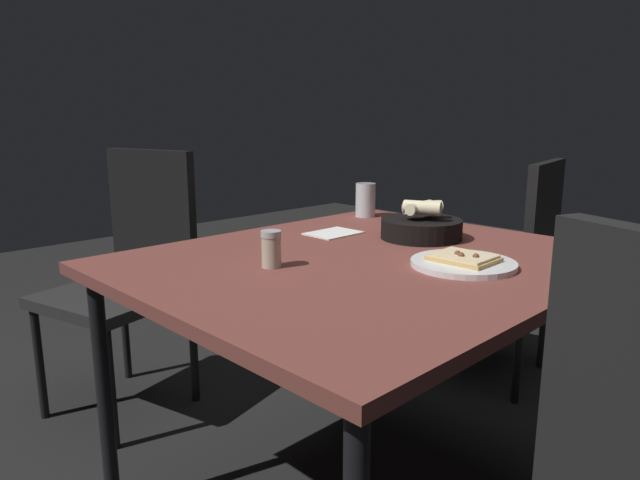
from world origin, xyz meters
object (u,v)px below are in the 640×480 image
object	(u,v)px
dining_table	(367,277)
bread_basket	(421,226)
pizza_plate	(463,262)
chair_spare	(510,256)
pepper_shaker	(271,251)
beer_glass	(365,202)
chair_near	(132,265)

from	to	relation	value
dining_table	bread_basket	bearing A→B (deg)	-172.38
pizza_plate	chair_spare	distance (m)	0.99
pizza_plate	pepper_shaker	size ratio (longest dim) A/B	2.83
dining_table	beer_glass	bearing A→B (deg)	-138.21
pepper_shaker	chair_spare	size ratio (longest dim) A/B	0.10
beer_glass	pepper_shaker	world-z (taller)	beer_glass
pizza_plate	beer_glass	bearing A→B (deg)	-119.66
pizza_plate	dining_table	bearing A→B (deg)	-67.57
beer_glass	chair_spare	size ratio (longest dim) A/B	0.13
beer_glass	chair_near	xyz separation A→B (m)	(0.62, -0.60, -0.23)
pizza_plate	pepper_shaker	distance (m)	0.46
bread_basket	pepper_shaker	distance (m)	0.53
pizza_plate	chair_near	size ratio (longest dim) A/B	0.27
dining_table	beer_glass	size ratio (longest dim) A/B	9.84
chair_near	dining_table	bearing A→B (deg)	99.45
dining_table	chair_near	bearing A→B (deg)	-80.55
bread_basket	chair_near	distance (m)	1.08
beer_glass	pizza_plate	bearing A→B (deg)	60.34
dining_table	bread_basket	size ratio (longest dim) A/B	4.95
chair_near	chair_spare	xyz separation A→B (m)	(-1.17, 0.89, -0.01)
beer_glass	chair_spare	distance (m)	0.67
dining_table	beer_glass	world-z (taller)	beer_glass
bread_basket	chair_near	world-z (taller)	chair_near
dining_table	pizza_plate	world-z (taller)	pizza_plate
pepper_shaker	chair_near	size ratio (longest dim) A/B	0.09
dining_table	pepper_shaker	size ratio (longest dim) A/B	13.25
chair_near	pizza_plate	bearing A→B (deg)	101.96
beer_glass	bread_basket	bearing A→B (deg)	65.30
pizza_plate	chair_spare	bearing A→B (deg)	-159.70
bread_basket	chair_spare	bearing A→B (deg)	-174.11
chair_near	chair_spare	bearing A→B (deg)	142.90
beer_glass	chair_near	distance (m)	0.89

